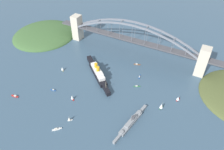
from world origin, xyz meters
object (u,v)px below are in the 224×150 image
Objects in this scene: ocean_liner at (98,73)px; naval_cruiser at (131,122)px; small_boat_8 at (15,96)px; small_boat_9 at (69,119)px; seaplane_taxiing_near_bridge at (119,38)px; small_boat_4 at (57,129)px; small_boat_5 at (140,77)px; small_boat_2 at (137,64)px; harbor_arch_bridge at (133,41)px; small_boat_0 at (72,97)px; small_boat_6 at (137,86)px; small_boat_10 at (161,106)px; small_boat_7 at (178,98)px; small_boat_3 at (53,90)px; small_boat_1 at (62,69)px.

naval_cruiser is at bearing 144.33° from ocean_liner.
small_boat_8 is 99.83m from small_boat_9.
seaplane_taxiing_near_bridge is 243.27m from small_boat_4.
small_boat_4 is at bearing 69.76° from small_boat_5.
small_boat_8 is (174.87, 36.36, -2.19)m from naval_cruiser.
small_boat_4 is (37.45, 177.01, 0.03)m from small_boat_2.
small_boat_9 is at bearing 69.35° from small_boat_5.
small_boat_8 is at bearing 41.38° from small_boat_5.
ocean_liner is 6.71× the size of small_boat_8.
small_boat_0 is (30.02, 149.20, -24.52)m from harbor_arch_bridge.
harbor_arch_bridge reaches higher than small_boat_6.
ocean_liner is at bearing -85.70° from small_boat_4.
small_boat_10 is at bearing 137.28° from small_boat_5.
small_boat_2 is 101.41m from small_boat_7.
harbor_arch_bridge is at bearing -54.98° from small_boat_5.
harbor_arch_bridge is at bearing -101.38° from small_boat_0.
small_boat_10 reaches higher than small_boat_9.
small_boat_7 is at bearing 149.35° from small_boat_2.
harbor_arch_bridge reaches higher than seaplane_taxiing_near_bridge.
small_boat_7 is 31.65m from small_boat_10.
small_boat_3 is at bearing 56.27° from ocean_liner.
small_boat_9 is 128.79m from small_boat_10.
harbor_arch_bridge is 72.57m from small_boat_5.
naval_cruiser is 6.90× the size of small_boat_10.
small_boat_3 is (21.37, 186.70, -1.50)m from seaplane_taxiing_near_bridge.
naval_cruiser is 178.63m from small_boat_8.
seaplane_taxiing_near_bridge is (111.31, -187.73, -0.80)m from naval_cruiser.
small_boat_6 is (-22.24, 53.01, 0.02)m from small_boat_2.
small_boat_8 reaches higher than small_boat_4.
small_boat_2 is 1.05× the size of small_boat_5.
small_boat_3 is 0.74× the size of small_boat_8.
small_boat_9 is (9.92, 183.13, -24.65)m from harbor_arch_bridge.
seaplane_taxiing_near_bridge is 0.88× the size of small_boat_5.
seaplane_taxiing_near_bridge is at bearing -59.33° from naval_cruiser.
seaplane_taxiing_near_bridge is 188.66m from small_boat_0.
small_boat_6 is (-68.58, -5.60, -4.85)m from ocean_liner.
small_boat_2 is (-67.49, 64.39, -1.51)m from seaplane_taxiing_near_bridge.
small_boat_1 is (55.58, -47.71, -0.32)m from small_boat_0.
small_boat_4 is 0.88× the size of small_boat_5.
small_boat_6 is at bearing -169.97° from small_boat_1.
ocean_liner reaches higher than seaplane_taxiing_near_bridge.
ocean_liner reaches higher than naval_cruiser.
small_boat_6 is at bearing -136.22° from small_boat_0.
harbor_arch_bridge is at bearing -120.62° from small_boat_8.
ocean_liner is 9.80× the size of small_boat_9.
naval_cruiser is (-90.17, 64.72, -2.56)m from ocean_liner.
small_boat_8 is at bearing 21.96° from small_boat_10.
small_boat_0 is (5.04, 64.95, -1.54)m from ocean_liner.
small_boat_0 reaches higher than small_boat_2.
small_boat_8 is (153.29, 106.68, 0.10)m from small_boat_6.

